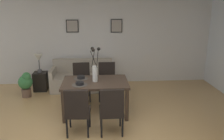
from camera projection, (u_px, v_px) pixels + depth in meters
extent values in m
cube|color=silver|center=(90.00, 40.00, 6.85)|extent=(9.00, 0.10, 2.60)
cube|color=#3D2D23|center=(95.00, 82.00, 4.95)|extent=(1.40, 0.92, 0.05)
cube|color=#3D2D23|center=(122.00, 91.00, 5.48)|extent=(0.07, 0.07, 0.69)
cube|color=#3D2D23|center=(68.00, 92.00, 5.39)|extent=(0.07, 0.07, 0.69)
cube|color=#3D2D23|center=(127.00, 105.00, 4.70)|extent=(0.07, 0.07, 0.69)
cube|color=#3D2D23|center=(64.00, 107.00, 4.62)|extent=(0.07, 0.07, 0.69)
cube|color=black|center=(78.00, 112.00, 4.25)|extent=(0.46, 0.46, 0.08)
cube|color=black|center=(76.00, 103.00, 3.99)|extent=(0.42, 0.08, 0.48)
cylinder|color=black|center=(90.00, 118.00, 4.50)|extent=(0.04, 0.04, 0.38)
cylinder|color=black|center=(70.00, 118.00, 4.49)|extent=(0.04, 0.04, 0.38)
cylinder|color=black|center=(88.00, 128.00, 4.13)|extent=(0.04, 0.04, 0.38)
cylinder|color=black|center=(67.00, 129.00, 4.12)|extent=(0.04, 0.04, 0.38)
cube|color=black|center=(82.00, 84.00, 5.74)|extent=(0.47, 0.47, 0.08)
cube|color=black|center=(81.00, 72.00, 5.85)|extent=(0.42, 0.09, 0.48)
cylinder|color=black|center=(74.00, 96.00, 5.60)|extent=(0.04, 0.04, 0.38)
cylinder|color=black|center=(90.00, 95.00, 5.65)|extent=(0.04, 0.04, 0.38)
cylinder|color=black|center=(75.00, 90.00, 5.96)|extent=(0.04, 0.04, 0.38)
cylinder|color=black|center=(89.00, 89.00, 6.01)|extent=(0.04, 0.04, 0.38)
cube|color=black|center=(111.00, 111.00, 4.27)|extent=(0.44, 0.44, 0.08)
cube|color=black|center=(112.00, 103.00, 4.01)|extent=(0.42, 0.06, 0.48)
cylinder|color=black|center=(120.00, 117.00, 4.53)|extent=(0.04, 0.04, 0.38)
cylinder|color=black|center=(101.00, 118.00, 4.50)|extent=(0.04, 0.04, 0.38)
cylinder|color=black|center=(123.00, 127.00, 4.16)|extent=(0.04, 0.04, 0.38)
cylinder|color=black|center=(101.00, 128.00, 4.13)|extent=(0.04, 0.04, 0.38)
cube|color=black|center=(107.00, 83.00, 5.78)|extent=(0.45, 0.45, 0.08)
cube|color=black|center=(107.00, 71.00, 5.89)|extent=(0.42, 0.07, 0.48)
cylinder|color=black|center=(100.00, 95.00, 5.65)|extent=(0.04, 0.04, 0.38)
cylinder|color=black|center=(115.00, 95.00, 5.67)|extent=(0.04, 0.04, 0.38)
cylinder|color=black|center=(100.00, 89.00, 6.02)|extent=(0.04, 0.04, 0.38)
cylinder|color=black|center=(114.00, 89.00, 6.04)|extent=(0.04, 0.04, 0.38)
cylinder|color=white|center=(95.00, 74.00, 4.89)|extent=(0.11, 0.11, 0.34)
cylinder|color=black|center=(97.00, 58.00, 4.82)|extent=(0.05, 0.12, 0.37)
sphere|color=black|center=(99.00, 49.00, 4.78)|extent=(0.07, 0.07, 0.07)
cylinder|color=black|center=(93.00, 58.00, 4.85)|extent=(0.08, 0.05, 0.38)
sphere|color=black|center=(92.00, 49.00, 4.82)|extent=(0.07, 0.07, 0.07)
cylinder|color=black|center=(94.00, 59.00, 4.75)|extent=(0.15, 0.06, 0.36)
sphere|color=black|center=(93.00, 50.00, 4.66)|extent=(0.07, 0.07, 0.07)
cylinder|color=#4C4742|center=(80.00, 85.00, 4.72)|extent=(0.32, 0.32, 0.01)
cylinder|color=black|center=(80.00, 83.00, 4.71)|extent=(0.17, 0.17, 0.06)
cylinder|color=black|center=(80.00, 83.00, 4.71)|extent=(0.13, 0.13, 0.04)
cylinder|color=#4C4742|center=(81.00, 79.00, 5.12)|extent=(0.32, 0.32, 0.01)
cylinder|color=black|center=(81.00, 77.00, 5.11)|extent=(0.17, 0.17, 0.06)
cylinder|color=black|center=(81.00, 76.00, 5.10)|extent=(0.13, 0.13, 0.04)
cube|color=#A89E8E|center=(83.00, 82.00, 6.56)|extent=(1.72, 0.84, 0.42)
cube|color=#A89E8E|center=(83.00, 65.00, 6.78)|extent=(1.72, 0.16, 0.38)
cube|color=#A89E8E|center=(111.00, 71.00, 6.53)|extent=(0.10, 0.84, 0.20)
cube|color=#A89E8E|center=(53.00, 72.00, 6.42)|extent=(0.10, 0.84, 0.20)
cube|color=black|center=(41.00, 81.00, 6.43)|extent=(0.36, 0.36, 0.52)
cylinder|color=#4C4C51|center=(40.00, 71.00, 6.35)|extent=(0.12, 0.12, 0.08)
cylinder|color=#4C4C51|center=(39.00, 65.00, 6.30)|extent=(0.02, 0.02, 0.30)
cone|color=silver|center=(39.00, 58.00, 6.24)|extent=(0.22, 0.22, 0.18)
cube|color=black|center=(72.00, 26.00, 6.64)|extent=(0.35, 0.02, 0.36)
cube|color=#9E9389|center=(72.00, 26.00, 6.62)|extent=(0.30, 0.01, 0.31)
cube|color=black|center=(116.00, 26.00, 6.72)|extent=(0.34, 0.02, 0.39)
cube|color=#9E9389|center=(117.00, 26.00, 6.71)|extent=(0.29, 0.01, 0.34)
cylinder|color=brown|center=(27.00, 93.00, 6.01)|extent=(0.24, 0.24, 0.22)
sphere|color=#387A42|center=(25.00, 82.00, 5.93)|extent=(0.36, 0.36, 0.36)
sphere|color=#387A42|center=(26.00, 77.00, 5.87)|extent=(0.22, 0.22, 0.22)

